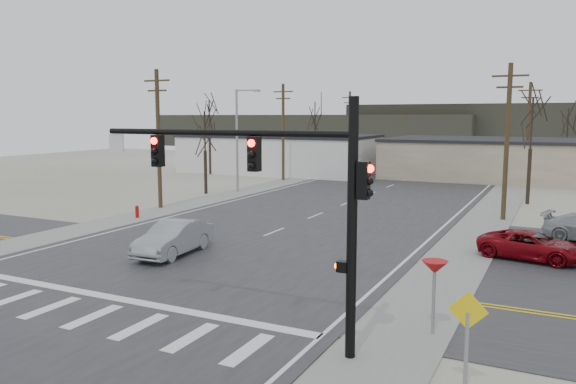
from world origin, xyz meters
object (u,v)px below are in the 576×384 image
(traffic_signal_mast, at_px, (288,188))
(car_far_a, at_px, (442,169))
(fire_hydrant, at_px, (137,212))
(car_far_b, at_px, (439,162))
(car_parked_red, at_px, (531,246))
(sedan_crossing, at_px, (174,238))

(traffic_signal_mast, bearing_deg, car_far_a, 96.08)
(fire_hydrant, bearing_deg, traffic_signal_mast, -38.13)
(car_far_a, height_order, car_far_b, car_far_b)
(car_far_a, distance_m, car_far_b, 9.13)
(car_far_a, bearing_deg, car_far_b, -98.51)
(car_far_a, relative_size, car_parked_red, 0.98)
(fire_hydrant, distance_m, car_far_a, 38.71)
(sedan_crossing, bearing_deg, fire_hydrant, 135.40)
(fire_hydrant, relative_size, car_far_a, 0.19)
(traffic_signal_mast, bearing_deg, fire_hydrant, 141.87)
(traffic_signal_mast, xyz_separation_m, car_far_a, (-5.41, 50.77, -3.96))
(sedan_crossing, distance_m, car_far_b, 52.38)
(traffic_signal_mast, xyz_separation_m, fire_hydrant, (-18.09, 14.20, -4.22))
(fire_hydrant, bearing_deg, car_far_a, 70.87)
(sedan_crossing, height_order, car_parked_red, sedan_crossing)
(car_parked_red, bearing_deg, car_far_a, 27.77)
(sedan_crossing, xyz_separation_m, car_far_b, (2.28, 52.33, -0.02))
(fire_hydrant, xyz_separation_m, sedan_crossing, (8.30, -6.88, 0.40))
(car_far_a, bearing_deg, fire_hydrant, 49.06)
(car_far_a, xyz_separation_m, car_far_b, (-2.10, 8.88, 0.11))
(sedan_crossing, relative_size, car_far_b, 1.07)
(car_far_b, relative_size, car_parked_red, 0.97)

